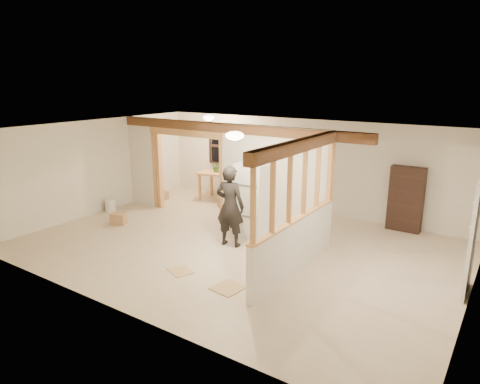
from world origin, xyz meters
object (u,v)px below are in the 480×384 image
Objects in this scene: refrigerator at (254,199)px; shop_vac at (155,190)px; bookshelf at (406,199)px; woman at (230,206)px; work_table at (222,187)px.

refrigerator reaches higher than shop_vac.
refrigerator is at bearing -141.46° from bookshelf.
woman is 4.24m from bookshelf.
work_table is 0.88× the size of bookshelf.
bookshelf reaches higher than shop_vac.
work_table is 2.42× the size of shop_vac.
work_table is 2.08m from shop_vac.
refrigerator is 3.61m from bookshelf.
refrigerator is 3.02× the size of shop_vac.
woman is 3.13× the size of shop_vac.
work_table is at bearing 27.09° from shop_vac.
shop_vac is 0.36× the size of bookshelf.
woman is 1.14× the size of bookshelf.
refrigerator is at bearing -103.88° from woman.
refrigerator is 1.24× the size of work_table.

